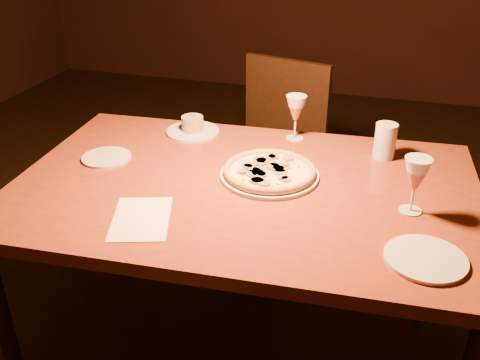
# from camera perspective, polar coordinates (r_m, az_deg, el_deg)

# --- Properties ---
(dining_table) EXTENTS (1.59, 1.08, 0.82)m
(dining_table) POSITION_cam_1_polar(r_m,az_deg,el_deg) (1.81, 0.44, -2.43)
(dining_table) COLOR #913A1E
(dining_table) RESTS_ON floor
(chair_far) EXTENTS (0.56, 0.56, 0.96)m
(chair_far) POSITION_cam_1_polar(r_m,az_deg,el_deg) (2.73, 3.50, 3.60)
(chair_far) COLOR black
(chair_far) RESTS_ON floor
(pizza_plate) EXTENTS (0.34, 0.34, 0.04)m
(pizza_plate) POSITION_cam_1_polar(r_m,az_deg,el_deg) (1.82, 3.16, 0.91)
(pizza_plate) COLOR silver
(pizza_plate) RESTS_ON dining_table
(ramekin_saucer) EXTENTS (0.21, 0.21, 0.07)m
(ramekin_saucer) POSITION_cam_1_polar(r_m,az_deg,el_deg) (2.17, -5.08, 5.61)
(ramekin_saucer) COLOR silver
(ramekin_saucer) RESTS_ON dining_table
(wine_glass_far) EXTENTS (0.08, 0.08, 0.18)m
(wine_glass_far) POSITION_cam_1_polar(r_m,az_deg,el_deg) (2.09, 5.94, 6.64)
(wine_glass_far) COLOR #C15250
(wine_glass_far) RESTS_ON dining_table
(wine_glass_right) EXTENTS (0.08, 0.08, 0.18)m
(wine_glass_right) POSITION_cam_1_polar(r_m,az_deg,el_deg) (1.67, 18.12, -0.55)
(wine_glass_right) COLOR #C15250
(wine_glass_right) RESTS_ON dining_table
(water_tumbler) EXTENTS (0.08, 0.08, 0.13)m
(water_tumbler) POSITION_cam_1_polar(r_m,az_deg,el_deg) (2.00, 15.22, 4.04)
(water_tumbler) COLOR silver
(water_tumbler) RESTS_ON dining_table
(side_plate_left) EXTENTS (0.18, 0.18, 0.01)m
(side_plate_left) POSITION_cam_1_polar(r_m,az_deg,el_deg) (2.01, -14.07, 2.36)
(side_plate_left) COLOR silver
(side_plate_left) RESTS_ON dining_table
(side_plate_near) EXTENTS (0.22, 0.22, 0.01)m
(side_plate_near) POSITION_cam_1_polar(r_m,az_deg,el_deg) (1.50, 19.18, -7.93)
(side_plate_near) COLOR silver
(side_plate_near) RESTS_ON dining_table
(menu_card) EXTENTS (0.24, 0.29, 0.00)m
(menu_card) POSITION_cam_1_polar(r_m,az_deg,el_deg) (1.62, -10.51, -4.05)
(menu_card) COLOR white
(menu_card) RESTS_ON dining_table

